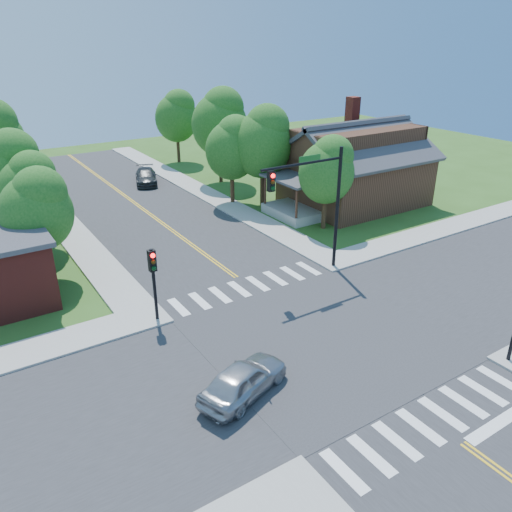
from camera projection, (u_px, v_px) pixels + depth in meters
ground at (321, 340)px, 22.71m from camera, size 100.00×100.00×0.00m
road_ns at (321, 340)px, 22.70m from camera, size 10.00×90.00×0.04m
road_ew at (321, 340)px, 22.70m from camera, size 90.00×10.00×0.04m
intersection_patch at (321, 340)px, 22.71m from camera, size 10.20×10.20×0.06m
sidewalk_ne at (345, 196)px, 42.65m from camera, size 40.00×40.00×0.14m
crosswalk_north at (249, 286)px, 27.44m from camera, size 8.85×2.00×0.01m
crosswalk_south at (432, 420)px, 17.94m from camera, size 8.85×2.00×0.01m
centerline at (321, 339)px, 22.69m from camera, size 0.30×90.00×0.01m
stop_bar at (508, 418)px, 18.13m from camera, size 4.60×0.45×0.09m
signal_mast_ne at (315, 194)px, 26.95m from camera, size 5.30×0.42×7.20m
signal_pole_nw at (153, 272)px, 23.12m from camera, size 0.34×0.42×3.80m
house_ne at (355, 163)px, 39.75m from camera, size 13.05×8.80×7.11m
tree_e_a at (328, 168)px, 34.00m from camera, size 3.91×3.71×6.64m
tree_e_b at (264, 140)px, 38.54m from camera, size 4.70×4.46×7.99m
tree_e_c at (220, 120)px, 44.64m from camera, size 5.07×4.82×8.62m
tree_e_d at (177, 115)px, 52.17m from camera, size 4.46×4.24×7.59m
tree_w_a at (38, 208)px, 26.58m from camera, size 3.84×3.65×6.52m
tree_w_b at (11, 169)px, 31.61m from camera, size 4.40×4.18×7.48m
tree_house at (233, 146)px, 39.11m from camera, size 4.19×3.98×7.12m
tree_bldg at (30, 186)px, 30.65m from camera, size 3.76×3.58×6.40m
car_silver at (244, 380)px, 18.99m from camera, size 4.20×5.08×1.38m
car_dgrey at (146, 177)px, 45.98m from camera, size 4.73×5.76×1.33m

